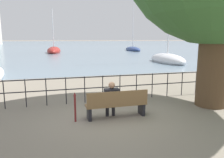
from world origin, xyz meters
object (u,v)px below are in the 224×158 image
sailboat_2 (167,59)px  sailboat_3 (133,49)px  seated_person_left (111,98)px  sailboat_0 (54,51)px  park_bench (117,104)px  closed_umbrella (75,105)px

sailboat_2 → sailboat_3: bearing=81.3°
seated_person_left → sailboat_0: bearing=91.9°
sailboat_3 → park_bench: bearing=-104.9°
sailboat_2 → sailboat_3: size_ratio=1.03×
seated_person_left → park_bench: bearing=-27.2°
seated_person_left → sailboat_0: sailboat_0 is taller
closed_umbrella → sailboat_3: (17.00, 39.58, -0.22)m
park_bench → seated_person_left: bearing=152.8°
sailboat_2 → sailboat_3: (5.43, 24.70, -0.04)m
park_bench → sailboat_2: size_ratio=0.16×
closed_umbrella → sailboat_0: 36.26m
sailboat_0 → park_bench: bearing=-83.5°
closed_umbrella → sailboat_2: size_ratio=0.08×
seated_person_left → sailboat_2: sailboat_2 is taller
park_bench → sailboat_3: sailboat_3 is taller
sailboat_0 → sailboat_3: (17.06, 3.32, -0.05)m
park_bench → closed_umbrella: size_ratio=2.13×
sailboat_2 → sailboat_3: 25.29m
seated_person_left → closed_umbrella: seated_person_left is taller
park_bench → sailboat_0: size_ratio=0.23×
seated_person_left → sailboat_2: (10.41, 14.80, -0.31)m
seated_person_left → sailboat_0: size_ratio=0.14×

